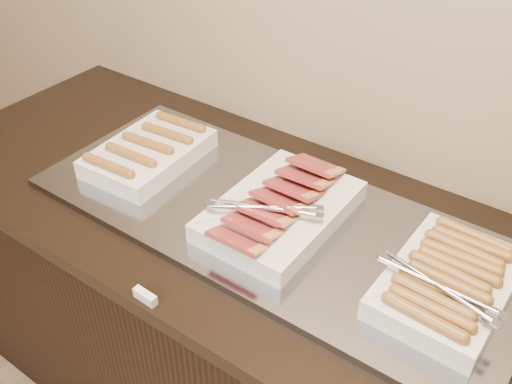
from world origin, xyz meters
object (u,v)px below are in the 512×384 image
counter (270,341)px  warming_tray (271,218)px  dish_left (149,152)px  dish_right (448,282)px  dish_center (280,209)px

counter → warming_tray: bearing=180.0°
warming_tray → dish_left: 0.40m
dish_left → dish_right: bearing=-3.6°
dish_left → dish_right: 0.83m
dish_center → dish_right: bearing=-0.0°
dish_center → counter: bearing=169.5°
counter → dish_left: bearing=-180.0°
warming_tray → dish_left: size_ratio=3.51×
warming_tray → dish_center: dish_center is taller
warming_tray → counter: bearing=0.0°
counter → dish_right: (0.43, -0.00, 0.50)m
warming_tray → dish_center: 0.05m
counter → warming_tray: warming_tray is taller
dish_center → dish_right: dish_center is taller
counter → dish_center: size_ratio=5.12×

